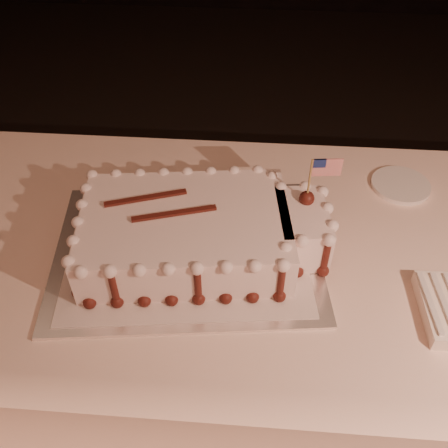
# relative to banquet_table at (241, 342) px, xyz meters

# --- Properties ---
(room_shell) EXTENTS (6.10, 8.10, 2.90)m
(room_shell) POSITION_rel_banquet_table_xyz_m (0.00, -0.60, 1.02)
(room_shell) COLOR black
(room_shell) RESTS_ON ground
(banquet_table) EXTENTS (2.40, 0.80, 0.75)m
(banquet_table) POSITION_rel_banquet_table_xyz_m (0.00, 0.00, 0.00)
(banquet_table) COLOR #FFD9C5
(banquet_table) RESTS_ON ground
(cake_board) EXTENTS (0.61, 0.49, 0.01)m
(cake_board) POSITION_rel_banquet_table_xyz_m (-0.12, -0.03, 0.38)
(cake_board) COLOR white
(cake_board) RESTS_ON banquet_table
(doily) EXTENTS (0.55, 0.44, 0.00)m
(doily) POSITION_rel_banquet_table_xyz_m (-0.12, -0.03, 0.38)
(doily) COLOR silver
(doily) RESTS_ON cake_board
(sheet_cake) EXTENTS (0.54, 0.35, 0.21)m
(sheet_cake) POSITION_rel_banquet_table_xyz_m (-0.09, -0.02, 0.44)
(sheet_cake) COLOR white
(sheet_cake) RESTS_ON doily
(side_plate) EXTENTS (0.14, 0.14, 0.01)m
(side_plate) POSITION_rel_banquet_table_xyz_m (0.38, 0.23, 0.38)
(side_plate) COLOR white
(side_plate) RESTS_ON banquet_table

